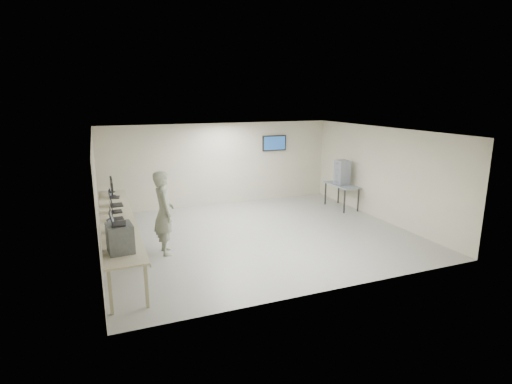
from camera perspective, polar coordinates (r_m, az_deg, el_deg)
name	(u,v)px	position (r m, az deg, el deg)	size (l,w,h in m)	color
room	(259,184)	(10.61, 0.45, 1.22)	(8.01, 7.01, 2.81)	#99998D
workbench	(118,220)	(9.96, -19.13, -3.85)	(0.76, 6.00, 0.90)	beige
equipment_box	(120,238)	(7.70, -18.85, -6.25)	(0.44, 0.50, 0.52)	slate
laptop_on_box	(116,221)	(7.60, -19.42, -3.95)	(0.29, 0.35, 0.26)	black
laptop_0	(121,236)	(8.39, -18.77, -5.95)	(0.32, 0.39, 0.30)	black
laptop_1	(116,228)	(8.92, -19.35, -4.82)	(0.44, 0.47, 0.31)	black
laptop_2	(115,217)	(9.75, -19.47, -3.36)	(0.31, 0.37, 0.27)	black
laptop_3	(115,210)	(10.39, -19.55, -2.37)	(0.27, 0.33, 0.26)	black
laptop_4	(114,203)	(11.00, -19.59, -1.45)	(0.34, 0.41, 0.31)	black
laptop_5	(113,196)	(11.86, -19.76, -0.48)	(0.31, 0.36, 0.26)	black
monitor_near	(112,187)	(12.06, -19.89, 0.64)	(0.19, 0.42, 0.42)	black
monitor_far	(111,183)	(12.55, -19.99, 1.20)	(0.20, 0.46, 0.45)	black
soldier	(164,213)	(9.64, -13.00, -2.91)	(0.73, 0.48, 2.01)	gray
side_table	(342,187)	(13.64, 12.16, 0.77)	(0.63, 1.35, 0.81)	gray
storage_bins	(342,172)	(13.53, 12.19, 2.76)	(0.39, 0.43, 0.82)	#8791A1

